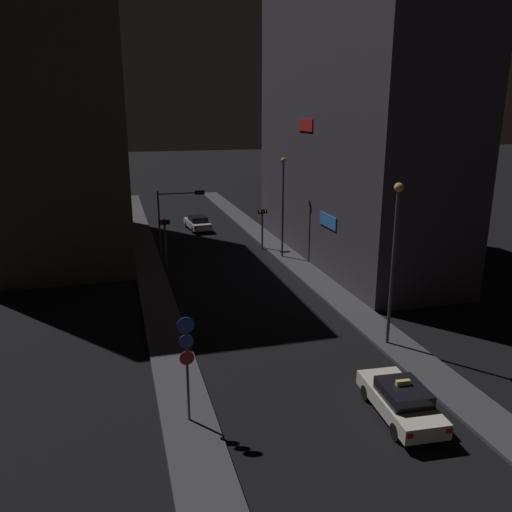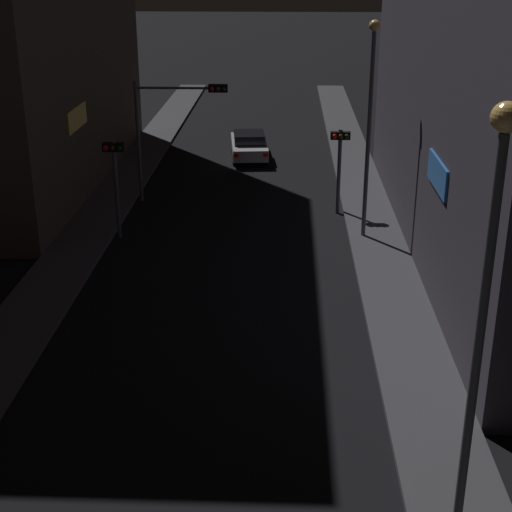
{
  "view_description": "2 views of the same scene",
  "coord_description": "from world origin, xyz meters",
  "px_view_note": "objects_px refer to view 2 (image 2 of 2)",
  "views": [
    {
      "loc": [
        -7.67,
        -7.32,
        11.52
      ],
      "look_at": [
        0.21,
        21.07,
        3.16
      ],
      "focal_mm": 35.84,
      "sensor_mm": 36.0,
      "label": 1
    },
    {
      "loc": [
        2.09,
        3.16,
        10.23
      ],
      "look_at": [
        1.24,
        24.1,
        1.84
      ],
      "focal_mm": 53.36,
      "sensor_mm": 36.0,
      "label": 2
    }
  ],
  "objects_px": {
    "street_lamp_far_block": "(370,112)",
    "street_lamp_near_block": "(484,296)",
    "traffic_light_left_kerb": "(115,169)",
    "traffic_light_overhead": "(172,116)",
    "far_car": "(249,145)",
    "traffic_light_right_kerb": "(340,154)"
  },
  "relations": [
    {
      "from": "street_lamp_near_block",
      "to": "street_lamp_far_block",
      "type": "height_order",
      "value": "street_lamp_near_block"
    },
    {
      "from": "traffic_light_overhead",
      "to": "street_lamp_far_block",
      "type": "height_order",
      "value": "street_lamp_far_block"
    },
    {
      "from": "traffic_light_left_kerb",
      "to": "street_lamp_far_block",
      "type": "xyz_separation_m",
      "value": [
        9.36,
        0.25,
        2.16
      ]
    },
    {
      "from": "traffic_light_left_kerb",
      "to": "far_car",
      "type": "bearing_deg",
      "value": 70.33
    },
    {
      "from": "traffic_light_left_kerb",
      "to": "street_lamp_far_block",
      "type": "distance_m",
      "value": 9.61
    },
    {
      "from": "traffic_light_overhead",
      "to": "traffic_light_left_kerb",
      "type": "distance_m",
      "value": 5.07
    },
    {
      "from": "traffic_light_right_kerb",
      "to": "street_lamp_far_block",
      "type": "height_order",
      "value": "street_lamp_far_block"
    },
    {
      "from": "traffic_light_overhead",
      "to": "street_lamp_near_block",
      "type": "bearing_deg",
      "value": -69.46
    },
    {
      "from": "traffic_light_overhead",
      "to": "street_lamp_far_block",
      "type": "bearing_deg",
      "value": -29.63
    },
    {
      "from": "street_lamp_far_block",
      "to": "street_lamp_near_block",
      "type": "bearing_deg",
      "value": -89.71
    },
    {
      "from": "traffic_light_overhead",
      "to": "street_lamp_far_block",
      "type": "distance_m",
      "value": 9.12
    },
    {
      "from": "far_car",
      "to": "street_lamp_far_block",
      "type": "relative_size",
      "value": 0.58
    },
    {
      "from": "traffic_light_overhead",
      "to": "traffic_light_right_kerb",
      "type": "distance_m",
      "value": 7.31
    },
    {
      "from": "traffic_light_overhead",
      "to": "street_lamp_far_block",
      "type": "xyz_separation_m",
      "value": [
        7.87,
        -4.48,
        1.13
      ]
    },
    {
      "from": "traffic_light_overhead",
      "to": "traffic_light_left_kerb",
      "type": "bearing_deg",
      "value": -107.55
    },
    {
      "from": "traffic_light_right_kerb",
      "to": "street_lamp_near_block",
      "type": "bearing_deg",
      "value": -87.44
    },
    {
      "from": "far_car",
      "to": "street_lamp_near_block",
      "type": "distance_m",
      "value": 29.6
    },
    {
      "from": "far_car",
      "to": "street_lamp_near_block",
      "type": "height_order",
      "value": "street_lamp_near_block"
    },
    {
      "from": "traffic_light_overhead",
      "to": "traffic_light_right_kerb",
      "type": "height_order",
      "value": "traffic_light_overhead"
    },
    {
      "from": "traffic_light_left_kerb",
      "to": "street_lamp_near_block",
      "type": "bearing_deg",
      "value": -60.21
    },
    {
      "from": "far_car",
      "to": "traffic_light_right_kerb",
      "type": "distance_m",
      "value": 10.09
    },
    {
      "from": "street_lamp_far_block",
      "to": "far_car",
      "type": "bearing_deg",
      "value": 112.42
    }
  ]
}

